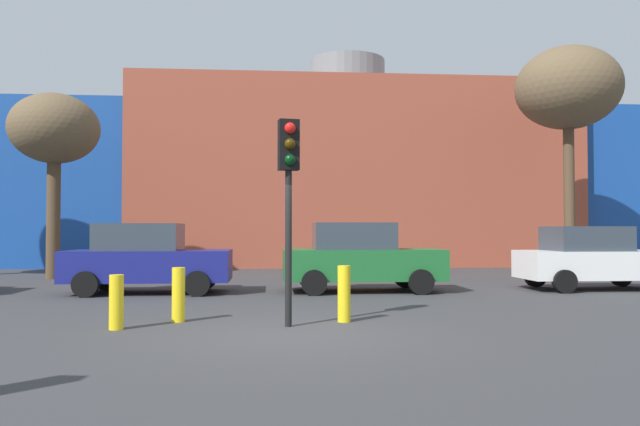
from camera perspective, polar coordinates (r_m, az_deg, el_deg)
ground_plane at (r=10.18m, az=-2.84°, el=-11.22°), size 200.00×200.00×0.00m
building_backdrop at (r=32.54m, az=2.58°, el=2.84°), size 38.66×10.61×10.78m
parked_car_1 at (r=17.11m, az=-15.91°, el=-4.11°), size 4.34×2.13×1.88m
parked_car_2 at (r=16.95m, az=3.77°, el=-4.16°), size 4.39×2.15×1.90m
parked_car_3 at (r=19.10m, az=24.12°, el=-3.88°), size 4.16×2.04×1.80m
traffic_light_island at (r=10.80m, az=-2.94°, el=3.69°), size 0.39×0.38×3.66m
bare_tree_0 at (r=23.46m, az=-23.62°, el=6.98°), size 3.07×3.07×6.50m
bare_tree_2 at (r=25.56m, az=22.21°, el=10.61°), size 3.93×3.93×8.71m
bollard_yellow_0 at (r=11.08m, az=-18.53°, el=-7.92°), size 0.24×0.24×0.93m
bollard_yellow_1 at (r=11.38m, az=2.27°, el=-7.56°), size 0.24×0.24×1.04m
bollard_yellow_2 at (r=11.67m, az=-13.12°, el=-7.46°), size 0.24×0.24×1.01m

